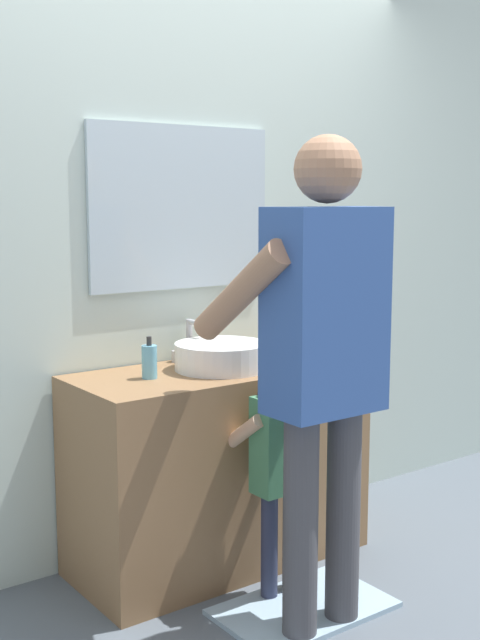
% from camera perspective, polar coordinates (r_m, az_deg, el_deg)
% --- Properties ---
extents(ground_plane, '(14.00, 14.00, 0.00)m').
position_cam_1_polar(ground_plane, '(3.42, 1.57, -18.01)').
color(ground_plane, slate).
extents(back_wall, '(4.40, 0.10, 2.70)m').
position_cam_1_polar(back_wall, '(3.57, -4.49, 5.69)').
color(back_wall, silver).
rests_on(back_wall, ground).
extents(vanity_cabinet, '(1.23, 0.54, 0.83)m').
position_cam_1_polar(vanity_cabinet, '(3.48, -1.49, -10.10)').
color(vanity_cabinet, olive).
rests_on(vanity_cabinet, ground).
extents(sink_basin, '(0.38, 0.38, 0.11)m').
position_cam_1_polar(sink_basin, '(3.34, -1.32, -2.51)').
color(sink_basin, white).
rests_on(sink_basin, vanity_cabinet).
extents(faucet, '(0.18, 0.14, 0.18)m').
position_cam_1_polar(faucet, '(3.53, -3.45, -1.55)').
color(faucet, '#B7BABF').
rests_on(faucet, vanity_cabinet).
extents(toothbrush_cup, '(0.07, 0.07, 0.21)m').
position_cam_1_polar(toothbrush_cup, '(3.62, 2.94, -1.72)').
color(toothbrush_cup, silver).
rests_on(toothbrush_cup, vanity_cabinet).
extents(soap_bottle, '(0.06, 0.06, 0.16)m').
position_cam_1_polar(soap_bottle, '(3.20, -6.34, -2.88)').
color(soap_bottle, '#66B2D1').
rests_on(soap_bottle, vanity_cabinet).
extents(bath_mat, '(0.64, 0.40, 0.02)m').
position_cam_1_polar(bath_mat, '(3.24, 4.45, -19.40)').
color(bath_mat, '#99B7CC').
rests_on(bath_mat, ground).
extents(child_toddler, '(0.29, 0.29, 0.93)m').
position_cam_1_polar(child_toddler, '(3.13, 2.76, -9.56)').
color(child_toddler, '#2D334C').
rests_on(child_toddler, ground).
extents(adult_parent, '(0.54, 0.56, 1.73)m').
position_cam_1_polar(adult_parent, '(2.80, 5.72, -1.51)').
color(adult_parent, '#47474C').
rests_on(adult_parent, ground).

